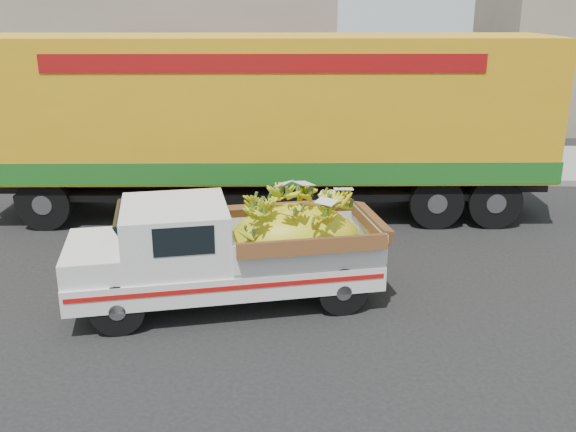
{
  "coord_description": "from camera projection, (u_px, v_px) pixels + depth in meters",
  "views": [
    {
      "loc": [
        -0.05,
        -8.67,
        4.43
      ],
      "look_at": [
        -0.28,
        1.22,
        1.13
      ],
      "focal_mm": 40.0,
      "sensor_mm": 36.0,
      "label": 1
    }
  ],
  "objects": [
    {
      "name": "sidewalk",
      "position": [
        305.0,
        162.0,
        18.5
      ],
      "size": [
        60.0,
        4.0,
        0.14
      ],
      "primitive_type": "cube",
      "color": "gray",
      "rests_on": "ground"
    },
    {
      "name": "building_left",
      "position": [
        87.0,
        58.0,
        23.51
      ],
      "size": [
        18.0,
        6.0,
        5.0
      ],
      "primitive_type": "cube",
      "color": "gray",
      "rests_on": "ground"
    },
    {
      "name": "pickup_truck",
      "position": [
        248.0,
        248.0,
        9.79
      ],
      "size": [
        4.88,
        2.64,
        1.62
      ],
      "rotation": [
        0.0,
        0.0,
        0.22
      ],
      "color": "black",
      "rests_on": "ground"
    },
    {
      "name": "ground",
      "position": [
        305.0,
        313.0,
        9.62
      ],
      "size": [
        100.0,
        100.0,
        0.0
      ],
      "primitive_type": "plane",
      "color": "black",
      "rests_on": "ground"
    },
    {
      "name": "curb",
      "position": [
        305.0,
        181.0,
        16.51
      ],
      "size": [
        60.0,
        0.25,
        0.15
      ],
      "primitive_type": "cube",
      "color": "gray",
      "rests_on": "ground"
    },
    {
      "name": "semi_trailer",
      "position": [
        267.0,
        117.0,
        13.55
      ],
      "size": [
        12.03,
        2.93,
        3.8
      ],
      "rotation": [
        0.0,
        0.0,
        0.03
      ],
      "color": "black",
      "rests_on": "ground"
    }
  ]
}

